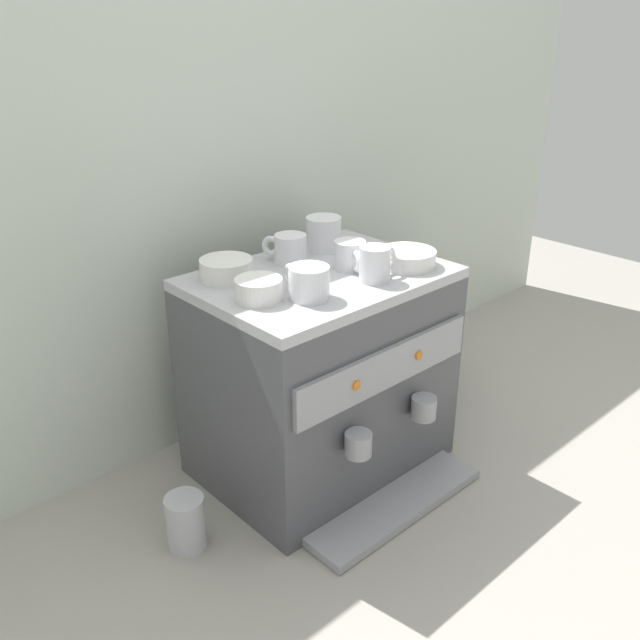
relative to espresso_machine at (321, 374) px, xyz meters
The scene contains 13 objects.
ground_plane 0.24m from the espresso_machine, 90.00° to the left, with size 4.00×4.00×0.00m, color #9E998E.
tiled_backsplash_wall 0.43m from the espresso_machine, 90.00° to the left, with size 2.80×0.03×1.04m, color silver.
espresso_machine is the anchor object (origin of this frame).
ceramic_cup_0 0.31m from the espresso_machine, 144.15° to the right, with size 0.08×0.12×0.07m.
ceramic_cup_1 0.31m from the espresso_machine, 60.70° to the right, with size 0.10×0.06×0.07m.
ceramic_cup_2 0.30m from the espresso_machine, 90.68° to the left, with size 0.07×0.10×0.06m.
ceramic_cup_3 0.29m from the espresso_machine, 14.63° to the right, with size 0.07×0.10×0.06m.
ceramic_cup_4 0.33m from the espresso_machine, 45.73° to the left, with size 0.10×0.11×0.08m.
ceramic_bowl_0 0.33m from the espresso_machine, 27.73° to the right, with size 0.13×0.13×0.04m.
ceramic_bowl_1 0.34m from the espresso_machine, 146.42° to the left, with size 0.11×0.11×0.04m.
ceramic_bowl_2 0.33m from the espresso_machine, behind, with size 0.09×0.09×0.04m.
coffee_grinder 0.49m from the espresso_machine, ahead, with size 0.15×0.15×0.40m.
milk_pitcher 0.44m from the espresso_machine, behind, with size 0.08×0.08×0.12m, color #B7B7BC.
Camera 1 is at (-0.95, -1.03, 1.01)m, focal length 38.87 mm.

